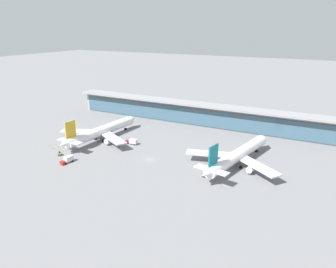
{
  "coord_description": "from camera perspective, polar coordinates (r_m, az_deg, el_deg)",
  "views": [
    {
      "loc": [
        81.06,
        -132.73,
        64.93
      ],
      "look_at": [
        0.0,
        19.73,
        7.92
      ],
      "focal_mm": 35.03,
      "sensor_mm": 36.0,
      "label": 1
    }
  ],
  "objects": [
    {
      "name": "safety_cone_delta",
      "position": [
        195.11,
        -18.51,
        -2.05
      ],
      "size": [
        0.62,
        0.62,
        0.7
      ],
      "color": "orange",
      "rests_on": "ground"
    },
    {
      "name": "safety_cone_bravo",
      "position": [
        181.33,
        -13.22,
        -3.11
      ],
      "size": [
        0.62,
        0.62,
        0.7
      ],
      "color": "orange",
      "rests_on": "ground"
    },
    {
      "name": "ground_plane",
      "position": [
        168.53,
        -3.16,
        -4.42
      ],
      "size": [
        1200.0,
        1200.0,
        0.0
      ],
      "primitive_type": "plane",
      "color": "slate"
    },
    {
      "name": "safety_cone_charlie",
      "position": [
        197.89,
        -19.73,
        -1.9
      ],
      "size": [
        0.62,
        0.62,
        0.7
      ],
      "color": "orange",
      "rests_on": "ground"
    },
    {
      "name": "airliner_centre_stand",
      "position": [
        162.33,
        11.93,
        -3.65
      ],
      "size": [
        48.94,
        64.4,
        17.22
      ],
      "color": "white",
      "rests_on": "ground"
    },
    {
      "name": "safety_cone_echo",
      "position": [
        193.69,
        -19.44,
        -2.3
      ],
      "size": [
        0.62,
        0.62,
        0.7
      ],
      "color": "orange",
      "rests_on": "ground"
    },
    {
      "name": "service_truck_mid_apron_red",
      "position": [
        171.28,
        -17.08,
        -4.25
      ],
      "size": [
        2.78,
        7.43,
        3.1
      ],
      "color": "#B21E1E",
      "rests_on": "ground"
    },
    {
      "name": "service_truck_near_nose_red",
      "position": [
        189.94,
        -6.28,
        -1.29
      ],
      "size": [
        7.36,
        2.56,
        3.1
      ],
      "color": "#B21E1E",
      "rests_on": "ground"
    },
    {
      "name": "safety_cone_alpha",
      "position": [
        192.91,
        -17.78,
        -2.21
      ],
      "size": [
        0.62,
        0.62,
        0.7
      ],
      "color": "orange",
      "rests_on": "ground"
    },
    {
      "name": "service_truck_under_wing_olive",
      "position": [
        182.28,
        -18.32,
        -3.28
      ],
      "size": [
        3.27,
        3.18,
        2.05
      ],
      "color": "olive",
      "rests_on": "ground"
    },
    {
      "name": "airliner_left_stand",
      "position": [
        198.92,
        -11.61,
        0.48
      ],
      "size": [
        49.67,
        64.69,
        17.22
      ],
      "color": "white",
      "rests_on": "ground"
    },
    {
      "name": "terminal_building",
      "position": [
        225.46,
        5.99,
        3.51
      ],
      "size": [
        200.89,
        12.8,
        15.2
      ],
      "color": "#9E998E",
      "rests_on": "ground"
    }
  ]
}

